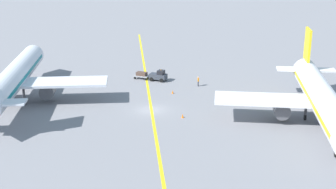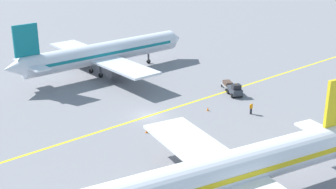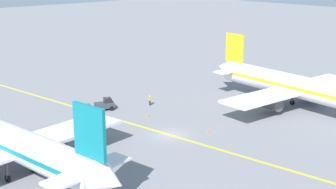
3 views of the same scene
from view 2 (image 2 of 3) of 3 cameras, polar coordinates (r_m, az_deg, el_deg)
name	(u,v)px [view 2 (image 2 of 3)]	position (r m, az deg, el deg)	size (l,w,h in m)	color
ground_plane	(149,116)	(64.67, -2.36, -2.64)	(400.00, 400.00, 0.00)	slate
apron_yellow_centreline	(149,116)	(64.67, -2.36, -2.64)	(0.40, 120.00, 0.01)	yellow
airplane_at_gate	(229,171)	(43.68, 7.45, -9.26)	(28.34, 35.55, 10.60)	white
airplane_adjacent_stand	(102,53)	(82.58, -7.99, 4.99)	(28.41, 35.54, 10.60)	silver
baggage_tug_dark	(235,90)	(72.65, 8.17, 0.54)	(3.33, 2.56, 2.11)	#333842
baggage_cart_trailing	(228,84)	(75.60, 7.29, 1.26)	(2.92, 2.21, 1.24)	gray
ground_crew_worker	(251,108)	(65.99, 10.10, -1.62)	(0.23, 0.58, 1.68)	#23232D
traffic_cone_near_nose	(208,109)	(66.56, 4.88, -1.76)	(0.32, 0.32, 0.55)	orange
traffic_cone_far_edge	(147,131)	(59.55, -2.63, -4.44)	(0.32, 0.32, 0.55)	orange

